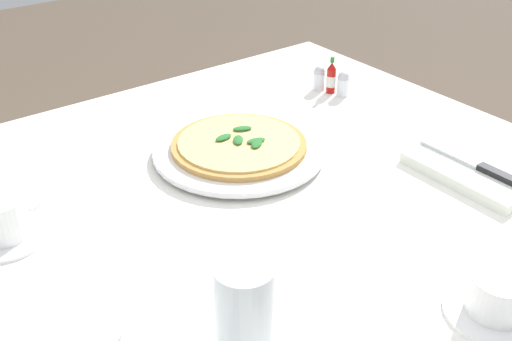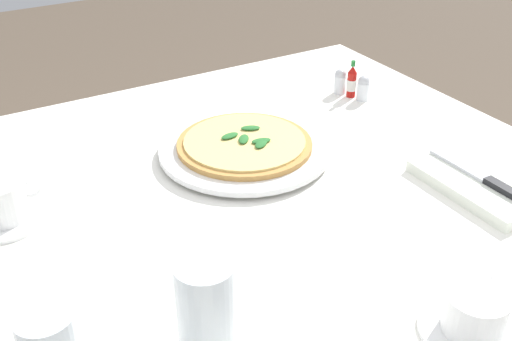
% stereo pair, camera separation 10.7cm
% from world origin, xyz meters
% --- Properties ---
extents(dining_table, '(1.15, 1.15, 0.73)m').
position_xyz_m(dining_table, '(0.00, 0.00, 0.61)').
color(dining_table, white).
rests_on(dining_table, ground_plane).
extents(pizza_plate, '(0.31, 0.31, 0.02)m').
position_xyz_m(pizza_plate, '(0.18, -0.05, 0.74)').
color(pizza_plate, white).
rests_on(pizza_plate, dining_table).
extents(pizza, '(0.25, 0.25, 0.02)m').
position_xyz_m(pizza, '(0.18, -0.05, 0.76)').
color(pizza, '#C68E47').
rests_on(pizza, pizza_plate).
extents(coffee_cup_far_left, '(0.13, 0.13, 0.06)m').
position_xyz_m(coffee_cup_far_left, '(-0.35, -0.07, 0.76)').
color(coffee_cup_far_left, white).
rests_on(coffee_cup_far_left, dining_table).
extents(coffee_cup_near_left, '(0.13, 0.13, 0.07)m').
position_xyz_m(coffee_cup_near_left, '(0.18, 0.37, 0.77)').
color(coffee_cup_near_left, white).
rests_on(coffee_cup_near_left, dining_table).
extents(water_glass_center_back, '(0.07, 0.07, 0.12)m').
position_xyz_m(water_glass_center_back, '(-0.21, 0.22, 0.79)').
color(water_glass_center_back, white).
rests_on(water_glass_center_back, dining_table).
extents(napkin_folded, '(0.22, 0.13, 0.02)m').
position_xyz_m(napkin_folded, '(-0.13, -0.34, 0.74)').
color(napkin_folded, white).
rests_on(napkin_folded, dining_table).
extents(dinner_knife, '(0.20, 0.02, 0.01)m').
position_xyz_m(dinner_knife, '(-0.12, -0.34, 0.76)').
color(dinner_knife, silver).
rests_on(dinner_knife, napkin_folded).
extents(hot_sauce_bottle, '(0.02, 0.02, 0.08)m').
position_xyz_m(hot_sauce_bottle, '(0.29, -0.39, 0.77)').
color(hot_sauce_bottle, '#B7140F').
rests_on(hot_sauce_bottle, dining_table).
extents(salt_shaker, '(0.03, 0.03, 0.06)m').
position_xyz_m(salt_shaker, '(0.32, -0.38, 0.76)').
color(salt_shaker, white).
rests_on(salt_shaker, dining_table).
extents(pepper_shaker, '(0.03, 0.03, 0.06)m').
position_xyz_m(pepper_shaker, '(0.26, -0.40, 0.76)').
color(pepper_shaker, white).
rests_on(pepper_shaker, dining_table).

